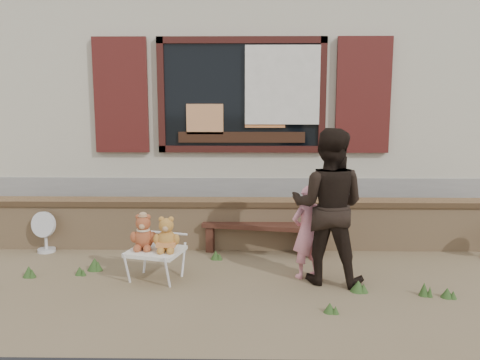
{
  "coord_description": "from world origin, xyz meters",
  "views": [
    {
      "loc": [
        0.11,
        -5.69,
        2.05
      ],
      "look_at": [
        0.0,
        0.6,
        1.0
      ],
      "focal_mm": 38.0,
      "sensor_mm": 36.0,
      "label": 1
    }
  ],
  "objects_px": {
    "teddy_bear_right": "(167,233)",
    "child": "(307,232)",
    "bench": "(262,231)",
    "folding_chair": "(156,252)",
    "teddy_bear_left": "(144,231)",
    "adult": "(328,206)"
  },
  "relations": [
    {
      "from": "teddy_bear_right",
      "to": "child",
      "type": "xyz_separation_m",
      "value": [
        1.57,
        0.15,
        -0.02
      ]
    },
    {
      "from": "bench",
      "to": "teddy_bear_right",
      "type": "xyz_separation_m",
      "value": [
        -1.08,
        -1.06,
        0.26
      ]
    },
    {
      "from": "folding_chair",
      "to": "teddy_bear_right",
      "type": "relative_size",
      "value": 1.71
    },
    {
      "from": "folding_chair",
      "to": "child",
      "type": "distance_m",
      "value": 1.72
    },
    {
      "from": "teddy_bear_left",
      "to": "adult",
      "type": "relative_size",
      "value": 0.24
    },
    {
      "from": "teddy_bear_left",
      "to": "child",
      "type": "height_order",
      "value": "child"
    },
    {
      "from": "teddy_bear_left",
      "to": "teddy_bear_right",
      "type": "distance_m",
      "value": 0.28
    },
    {
      "from": "child",
      "to": "teddy_bear_right",
      "type": "bearing_deg",
      "value": -21.89
    },
    {
      "from": "teddy_bear_right",
      "to": "adult",
      "type": "bearing_deg",
      "value": 16.09
    },
    {
      "from": "folding_chair",
      "to": "teddy_bear_left",
      "type": "xyz_separation_m",
      "value": [
        -0.14,
        0.04,
        0.24
      ]
    },
    {
      "from": "teddy_bear_right",
      "to": "child",
      "type": "distance_m",
      "value": 1.57
    },
    {
      "from": "bench",
      "to": "folding_chair",
      "type": "relative_size",
      "value": 2.32
    },
    {
      "from": "adult",
      "to": "bench",
      "type": "bearing_deg",
      "value": -39.75
    },
    {
      "from": "teddy_bear_left",
      "to": "teddy_bear_right",
      "type": "xyz_separation_m",
      "value": [
        0.27,
        -0.07,
        -0.0
      ]
    },
    {
      "from": "folding_chair",
      "to": "teddy_bear_right",
      "type": "xyz_separation_m",
      "value": [
        0.14,
        -0.04,
        0.23
      ]
    },
    {
      "from": "teddy_bear_right",
      "to": "adult",
      "type": "height_order",
      "value": "adult"
    },
    {
      "from": "adult",
      "to": "folding_chair",
      "type": "bearing_deg",
      "value": 15.79
    },
    {
      "from": "bench",
      "to": "teddy_bear_right",
      "type": "bearing_deg",
      "value": -125.58
    },
    {
      "from": "bench",
      "to": "teddy_bear_right",
      "type": "distance_m",
      "value": 1.53
    },
    {
      "from": "bench",
      "to": "teddy_bear_right",
      "type": "relative_size",
      "value": 3.96
    },
    {
      "from": "bench",
      "to": "teddy_bear_left",
      "type": "distance_m",
      "value": 1.69
    },
    {
      "from": "teddy_bear_left",
      "to": "teddy_bear_right",
      "type": "relative_size",
      "value": 1.02
    }
  ]
}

